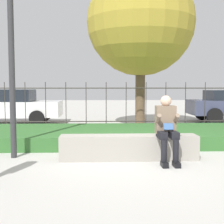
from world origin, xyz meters
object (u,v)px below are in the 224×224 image
car_parked_left (7,106)px  person_seated_reader (167,126)px  stone_bench (129,149)px  street_lamp (11,31)px  tree_behind_fence (141,22)px

car_parked_left → person_seated_reader: bearing=-54.0°
stone_bench → street_lamp: street_lamp is taller
stone_bench → street_lamp: (-2.35, 0.25, 2.34)m
person_seated_reader → street_lamp: (-3.06, 0.52, 1.85)m
person_seated_reader → street_lamp: street_lamp is taller
street_lamp → tree_behind_fence: (3.22, 4.69, 1.17)m
person_seated_reader → tree_behind_fence: 6.02m
street_lamp → tree_behind_fence: 5.81m
car_parked_left → street_lamp: bearing=-73.1°
car_parked_left → street_lamp: (1.96, -6.28, 1.84)m
stone_bench → person_seated_reader: (0.70, -0.27, 0.49)m
stone_bench → street_lamp: size_ratio=0.65×
street_lamp → stone_bench: bearing=-6.0°
car_parked_left → street_lamp: street_lamp is taller
street_lamp → car_parked_left: bearing=107.3°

